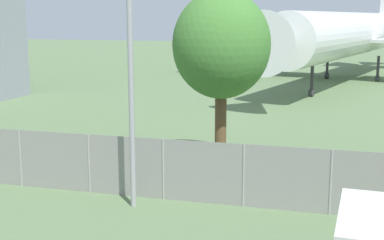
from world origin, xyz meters
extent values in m
cylinder|color=gray|center=(-5.09, 10.99, 0.98)|extent=(0.07, 0.07, 1.95)
cylinder|color=gray|center=(-2.55, 10.99, 0.98)|extent=(0.07, 0.07, 1.95)
cylinder|color=gray|center=(0.00, 10.99, 0.98)|extent=(0.07, 0.07, 1.95)
cylinder|color=gray|center=(2.55, 10.99, 0.98)|extent=(0.07, 0.07, 1.95)
cylinder|color=gray|center=(5.09, 10.99, 0.98)|extent=(0.07, 0.07, 1.95)
cube|color=gray|center=(0.00, 10.99, 0.98)|extent=(56.00, 0.01, 1.95)
cylinder|color=white|center=(5.94, 44.85, 4.19)|extent=(11.65, 31.64, 3.79)
cone|color=white|center=(1.47, 27.67, 4.19)|extent=(4.62, 4.62, 3.79)
cube|color=white|center=(-2.39, 48.66, 3.62)|extent=(14.68, 6.05, 0.30)
cylinder|color=#939399|center=(-0.24, 48.45, 2.62)|extent=(2.51, 3.73, 1.71)
cube|color=white|center=(9.65, 59.09, 4.57)|extent=(8.83, 5.03, 0.20)
cylinder|color=#2D2D33|center=(3.35, 34.88, 1.15)|extent=(0.24, 0.24, 2.29)
cylinder|color=#2D2D33|center=(3.35, 34.88, 0.28)|extent=(0.43, 0.62, 0.56)
cylinder|color=#2D2D33|center=(8.54, 45.81, 1.15)|extent=(0.24, 0.24, 2.29)
cylinder|color=#2D2D33|center=(8.54, 45.81, 0.28)|extent=(0.43, 0.62, 0.56)
cylinder|color=#2D2D33|center=(4.14, 46.96, 1.15)|extent=(0.24, 0.24, 2.29)
cylinder|color=#2D2D33|center=(4.14, 46.96, 0.28)|extent=(0.43, 0.62, 0.56)
cylinder|color=brown|center=(0.99, 14.83, 1.58)|extent=(0.43, 0.43, 3.15)
ellipsoid|color=#427A33|center=(0.99, 14.83, 4.68)|extent=(3.58, 3.58, 3.94)
cylinder|color=#99999E|center=(-0.68, 10.14, 4.39)|extent=(0.16, 0.16, 8.79)
camera|label=1|loc=(5.14, -4.33, 5.67)|focal=50.00mm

